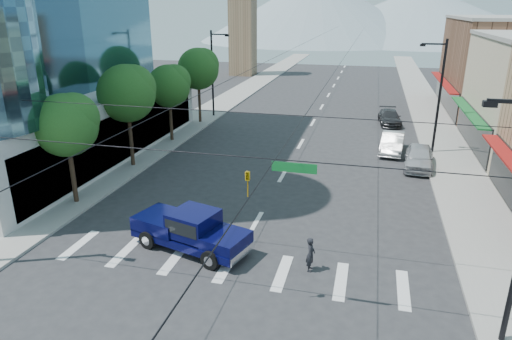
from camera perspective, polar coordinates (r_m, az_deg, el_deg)
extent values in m
plane|color=#28282B|center=(20.29, -4.41, -14.04)|extent=(160.00, 160.00, 0.00)
cube|color=gray|center=(59.68, -3.21, 8.91)|extent=(4.00, 120.00, 0.15)
cube|color=gray|center=(57.39, 20.53, 7.26)|extent=(4.00, 120.00, 0.15)
cube|color=brown|center=(58.08, 29.10, 11.14)|extent=(12.00, 18.00, 10.00)
cube|color=#8C6B4C|center=(81.03, -1.67, 18.14)|extent=(4.00, 4.00, 18.00)
cone|color=gray|center=(167.20, 7.61, 19.50)|extent=(80.00, 80.00, 22.00)
cone|color=gray|center=(176.52, 19.93, 17.91)|extent=(90.00, 90.00, 18.00)
cylinder|color=black|center=(29.05, -22.03, 0.23)|extent=(0.28, 0.28, 4.55)
sphere|color=#204416|center=(28.35, -22.69, 5.19)|extent=(3.64, 3.64, 3.64)
sphere|color=#204416|center=(28.26, -21.79, 6.10)|extent=(2.86, 2.86, 2.86)
cylinder|color=black|center=(34.56, -15.43, 4.43)|extent=(0.28, 0.28, 5.11)
sphere|color=#204416|center=(33.95, -15.88, 9.19)|extent=(4.09, 4.09, 4.09)
sphere|color=#204416|center=(33.94, -15.10, 9.95)|extent=(3.21, 3.21, 3.21)
cylinder|color=black|center=(40.66, -10.63, 6.64)|extent=(0.28, 0.28, 4.55)
sphere|color=#204416|center=(40.17, -10.86, 10.25)|extent=(3.64, 3.64, 3.64)
sphere|color=#204416|center=(40.21, -10.19, 10.88)|extent=(2.86, 2.86, 2.86)
cylinder|color=black|center=(46.91, -7.10, 8.90)|extent=(0.28, 0.28, 5.11)
sphere|color=#204416|center=(46.46, -7.25, 12.44)|extent=(4.09, 4.09, 4.09)
sphere|color=#204416|center=(46.54, -6.66, 12.97)|extent=(3.21, 3.21, 3.21)
cylinder|color=black|center=(16.72, -6.05, 2.01)|extent=(21.60, 0.04, 0.04)
imported|color=gold|center=(16.64, -1.06, -1.81)|extent=(0.16, 0.20, 1.00)
cube|color=#0C6626|center=(16.02, 4.80, 0.30)|extent=(1.60, 0.06, 0.35)
cylinder|color=black|center=(49.23, -5.48, 11.77)|extent=(0.20, 0.20, 9.00)
cube|color=black|center=(48.54, -4.59, 16.54)|extent=(1.80, 0.12, 0.12)
cube|color=black|center=(48.30, -3.65, 16.43)|extent=(0.40, 0.25, 0.18)
cylinder|color=black|center=(38.87, 21.94, 8.32)|extent=(0.20, 0.20, 9.00)
cube|color=black|center=(38.26, 21.37, 14.46)|extent=(1.80, 0.12, 0.12)
cube|color=black|center=(38.18, 20.12, 14.45)|extent=(0.40, 0.25, 0.18)
cube|color=#08093C|center=(22.79, -8.12, -8.39)|extent=(6.28, 3.70, 0.38)
cube|color=#08093C|center=(21.48, -3.71, -8.77)|extent=(2.22, 2.44, 0.59)
cube|color=#08093C|center=(22.28, -7.79, -6.57)|extent=(2.51, 2.48, 1.18)
cube|color=black|center=(22.23, -7.80, -6.33)|extent=(2.32, 2.45, 0.65)
cube|color=#08093C|center=(23.59, -11.50, -6.27)|extent=(2.97, 2.75, 0.70)
cube|color=silver|center=(21.28, -1.72, -10.36)|extent=(0.69, 2.00, 0.38)
cube|color=silver|center=(24.57, -13.61, -6.59)|extent=(0.69, 2.00, 0.32)
cylinder|color=black|center=(21.15, -5.73, -11.11)|extent=(0.96, 0.56, 0.90)
cylinder|color=black|center=(22.60, -2.68, -8.85)|extent=(0.96, 0.56, 0.90)
cylinder|color=black|center=(23.31, -13.36, -8.47)|extent=(0.96, 0.56, 0.90)
cylinder|color=black|center=(24.64, -10.12, -6.61)|extent=(0.96, 0.56, 0.90)
imported|color=black|center=(20.90, 6.83, -10.41)|extent=(0.39, 0.59, 1.62)
imported|color=#B8B8BD|center=(35.58, 19.72, 1.53)|extent=(2.44, 5.12, 1.69)
imported|color=silver|center=(38.80, 16.68, 3.26)|extent=(2.18, 5.01, 1.60)
imported|color=#2C2C2F|center=(48.29, 16.36, 6.33)|extent=(2.45, 5.10, 1.43)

